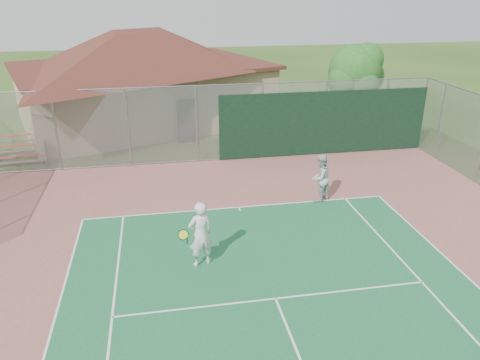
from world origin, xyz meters
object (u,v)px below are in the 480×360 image
Objects in this scene: tree at (356,73)px; player_grey_back at (320,178)px; bleachers at (15,149)px; player_white_front at (200,235)px; clubhouse at (142,68)px.

player_grey_back is at bearing -119.29° from tree.
bleachers is 12.76m from player_white_front.
clubhouse reaches higher than player_white_front.
clubhouse is 14.11m from player_grey_back.
tree reaches higher than player_grey_back.
clubhouse is at bearing -94.29° from player_grey_back.
player_white_front reaches higher than bleachers.
tree is at bearing -144.80° from player_white_front.
tree is 2.39× the size of player_white_front.
player_white_front is (1.66, -15.94, -2.15)m from clubhouse.
bleachers is 14.05m from player_grey_back.
clubhouse is 5.52× the size of bleachers.
player_white_front is at bearing 4.90° from player_grey_back.
clubhouse is 3.51× the size of tree.
bleachers is 1.65× the size of player_grey_back.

